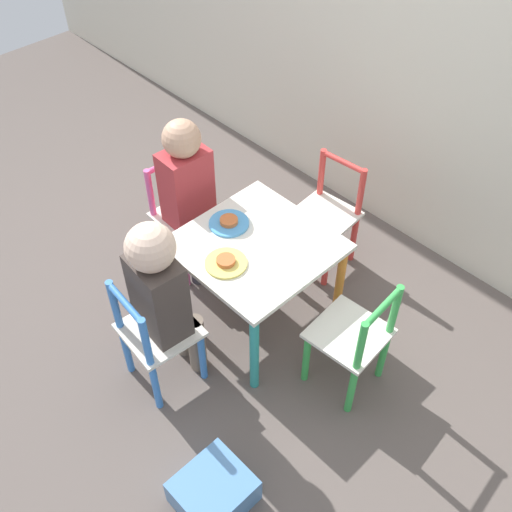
# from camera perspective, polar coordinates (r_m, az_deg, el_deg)

# --- Properties ---
(ground_plane) EXTENTS (6.00, 6.00, 0.00)m
(ground_plane) POSITION_cam_1_polar(r_m,az_deg,el_deg) (2.64, 0.00, -5.77)
(ground_plane) COLOR #5B514C
(kids_table) EXTENTS (0.55, 0.55, 0.45)m
(kids_table) POSITION_cam_1_polar(r_m,az_deg,el_deg) (2.35, 0.00, -0.04)
(kids_table) COLOR silver
(kids_table) RESTS_ON ground_plane
(chair_blue) EXTENTS (0.28, 0.28, 0.53)m
(chair_blue) POSITION_cam_1_polar(r_m,az_deg,el_deg) (2.27, -9.57, -7.55)
(chair_blue) COLOR silver
(chair_blue) RESTS_ON ground_plane
(chair_pink) EXTENTS (0.27, 0.27, 0.53)m
(chair_pink) POSITION_cam_1_polar(r_m,az_deg,el_deg) (2.71, -6.83, 3.71)
(chair_pink) COLOR silver
(chair_pink) RESTS_ON ground_plane
(chair_green) EXTENTS (0.28, 0.28, 0.53)m
(chair_green) POSITION_cam_1_polar(r_m,az_deg,el_deg) (2.26, 9.27, -7.89)
(chair_green) COLOR silver
(chair_green) RESTS_ON ground_plane
(chair_red) EXTENTS (0.28, 0.28, 0.53)m
(chair_red) POSITION_cam_1_polar(r_m,az_deg,el_deg) (2.71, 6.76, 3.75)
(chair_red) COLOR silver
(chair_red) RESTS_ON ground_plane
(child_front) EXTENTS (0.21, 0.22, 0.79)m
(child_front) POSITION_cam_1_polar(r_m,az_deg,el_deg) (2.12, -8.91, -3.28)
(child_front) COLOR #7A6B5B
(child_front) RESTS_ON ground_plane
(child_left) EXTENTS (0.22, 0.20, 0.78)m
(child_left) POSITION_cam_1_polar(r_m,az_deg,el_deg) (2.54, -6.40, 6.46)
(child_left) COLOR #38383D
(child_left) RESTS_ON ground_plane
(plate_front) EXTENTS (0.16, 0.16, 0.03)m
(plate_front) POSITION_cam_1_polar(r_m,az_deg,el_deg) (2.23, -2.88, -0.62)
(plate_front) COLOR #EADB66
(plate_front) RESTS_ON kids_table
(plate_left) EXTENTS (0.16, 0.16, 0.03)m
(plate_left) POSITION_cam_1_polar(r_m,az_deg,el_deg) (2.38, -2.59, 3.19)
(plate_left) COLOR #4C9EE0
(plate_left) RESTS_ON kids_table
(storage_bin) EXTENTS (0.22, 0.24, 0.13)m
(storage_bin) POSITION_cam_1_polar(r_m,az_deg,el_deg) (2.17, -4.07, -21.47)
(storage_bin) COLOR #4C7FB7
(storage_bin) RESTS_ON ground_plane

